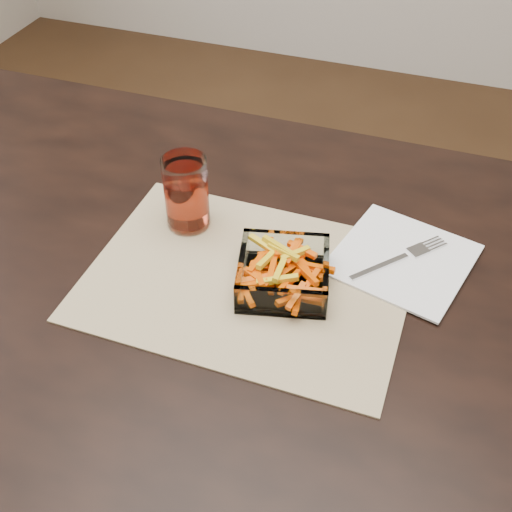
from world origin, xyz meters
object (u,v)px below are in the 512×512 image
at_px(dining_table, 242,326).
at_px(glass_bowl, 283,275).
at_px(fork, 401,257).
at_px(tumbler, 187,195).

height_order(dining_table, glass_bowl, glass_bowl).
bearing_deg(glass_bowl, fork, 35.50).
distance_m(tumbler, fork, 0.33).
bearing_deg(fork, glass_bowl, -103.01).
height_order(tumbler, fork, tumbler).
bearing_deg(tumbler, dining_table, -38.96).
relative_size(glass_bowl, fork, 1.08).
bearing_deg(glass_bowl, dining_table, -162.59).
bearing_deg(glass_bowl, tumbler, 155.52).
xyz_separation_m(dining_table, tumbler, (-0.12, 0.10, 0.15)).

